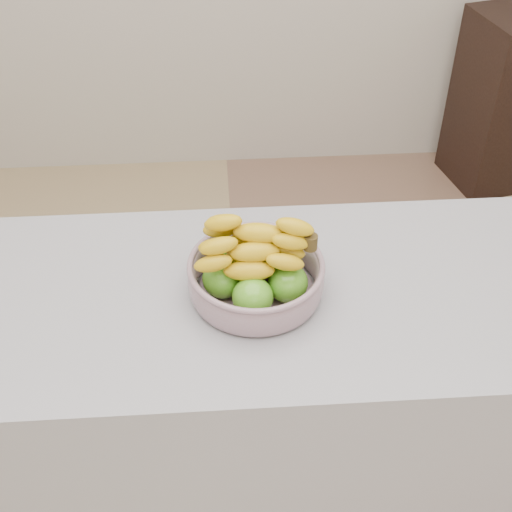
{
  "coord_description": "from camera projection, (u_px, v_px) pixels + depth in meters",
  "views": [
    {
      "loc": [
        -0.06,
        -1.01,
        1.92
      ],
      "look_at": [
        0.02,
        0.07,
        1.0
      ],
      "focal_mm": 50.0,
      "sensor_mm": 36.0,
      "label": 1
    }
  ],
  "objects": [
    {
      "name": "fruit_bowl",
      "position": [
        256.0,
        272.0,
        1.46
      ],
      "size": [
        0.28,
        0.28,
        0.18
      ],
      "rotation": [
        0.0,
        0.0,
        -0.16
      ],
      "color": "#A5B1C7",
      "rests_on": "counter"
    },
    {
      "name": "counter",
      "position": [
        250.0,
        424.0,
        1.78
      ],
      "size": [
        2.0,
        0.6,
        0.9
      ],
      "primitive_type": "cube",
      "color": "#A4A3AC",
      "rests_on": "ground"
    },
    {
      "name": "cabinet",
      "position": [
        512.0,
        100.0,
        3.18
      ],
      "size": [
        0.51,
        0.45,
        0.8
      ],
      "primitive_type": "cube",
      "rotation": [
        0.0,
        0.0,
        0.23
      ],
      "color": "black",
      "rests_on": "ground"
    }
  ]
}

